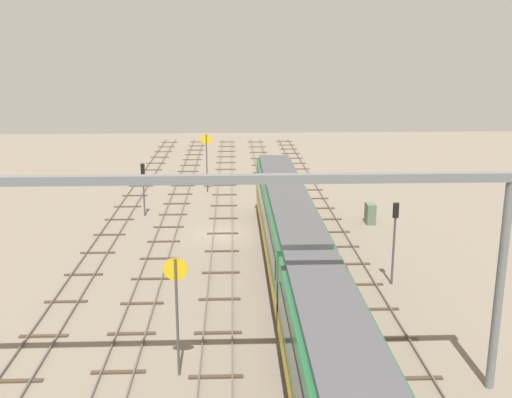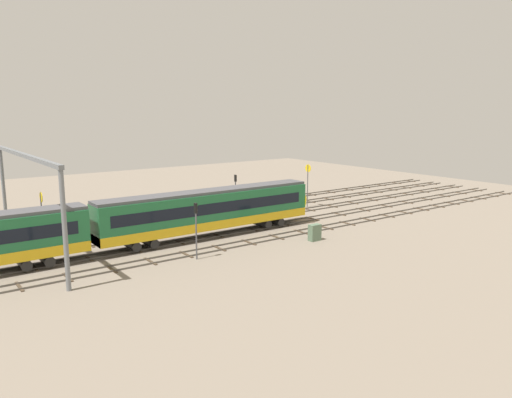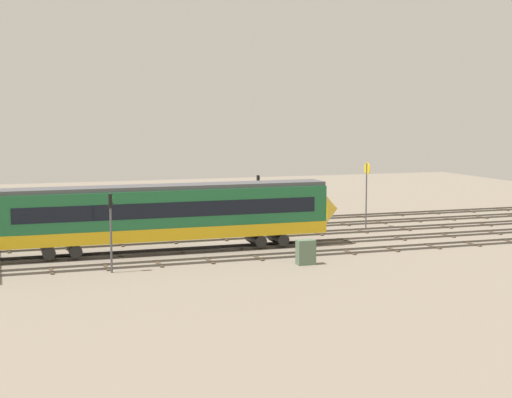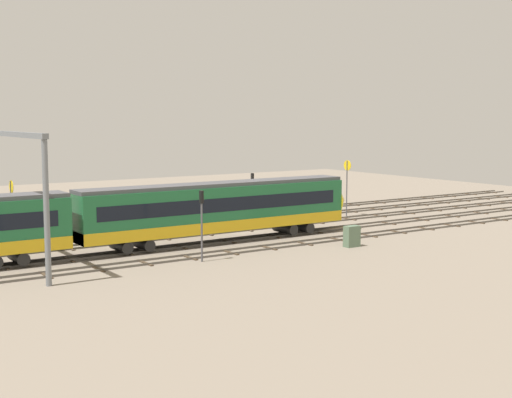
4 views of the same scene
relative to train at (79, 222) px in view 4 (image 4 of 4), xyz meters
The scene contains 12 objects.
ground_plane 17.98m from the train, 14.08° to the left, with size 111.20×111.20×0.00m, color gray.
track_near_foreground 17.97m from the train, 14.08° to the right, with size 95.20×2.40×0.16m.
track_with_train 17.44m from the train, ahead, with size 95.20×2.40×0.16m.
track_middle 17.97m from the train, 14.08° to the left, with size 95.20×2.40×0.16m.
track_second_far 19.47m from the train, 26.63° to the left, with size 95.20×2.40×0.16m.
track_far_background 21.74m from the train, 36.95° to the left, with size 95.20×2.40×0.16m.
train is the anchor object (origin of this frame).
speed_sign_near_foreground 31.59m from the train, 11.03° to the left, with size 0.14×1.06×5.82m.
speed_sign_mid_trackside 6.78m from the train, 117.76° to the left, with size 0.14×1.01×5.44m.
signal_light_trackside_approach 25.10m from the train, 26.04° to the left, with size 0.31×0.32×4.53m.
signal_light_trackside_departure 9.14m from the train, 41.80° to the right, with size 0.31×0.32×5.09m.
relay_cabinet 21.08m from the train, 21.28° to the right, with size 1.26×0.71×1.68m.
Camera 4 is at (-35.52, -54.32, 10.27)m, focal length 50.50 mm.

